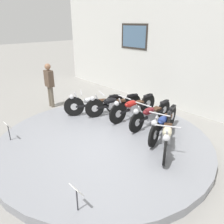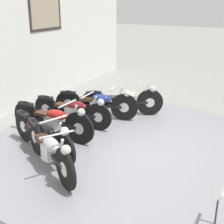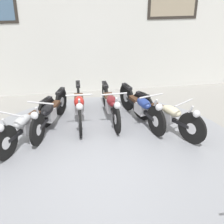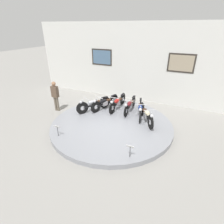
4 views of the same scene
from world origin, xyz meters
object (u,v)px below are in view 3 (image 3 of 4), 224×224
at_px(motorcycle_silver, 26,124).
at_px(motorcycle_blue, 141,106).
at_px(motorcycle_black, 49,113).
at_px(motorcycle_red, 79,105).
at_px(motorcycle_maroon, 111,104).
at_px(motorcycle_cream, 167,114).

relative_size(motorcycle_silver, motorcycle_blue, 0.90).
xyz_separation_m(motorcycle_black, motorcycle_red, (0.64, 0.27, 0.01)).
xyz_separation_m(motorcycle_red, motorcycle_maroon, (0.71, -0.00, -0.02)).
height_order(motorcycle_silver, motorcycle_cream, motorcycle_silver).
relative_size(motorcycle_black, motorcycle_cream, 1.08).
distance_m(motorcycle_silver, motorcycle_cream, 2.86).
bearing_deg(motorcycle_cream, motorcycle_red, 157.48).
height_order(motorcycle_black, motorcycle_cream, motorcycle_cream).
height_order(motorcycle_black, motorcycle_red, motorcycle_red).
relative_size(motorcycle_maroon, motorcycle_blue, 1.01).
distance_m(motorcycle_red, motorcycle_maroon, 0.71).
relative_size(motorcycle_black, motorcycle_maroon, 0.96).
height_order(motorcycle_silver, motorcycle_maroon, motorcycle_silver).
bearing_deg(motorcycle_maroon, motorcycle_cream, -34.39).
relative_size(motorcycle_black, motorcycle_blue, 0.97).
height_order(motorcycle_maroon, motorcycle_cream, motorcycle_cream).
height_order(motorcycle_silver, motorcycle_black, motorcycle_silver).
bearing_deg(motorcycle_maroon, motorcycle_black, -168.99).
height_order(motorcycle_silver, motorcycle_blue, motorcycle_silver).
xyz_separation_m(motorcycle_red, motorcycle_cream, (1.79, -0.74, -0.00)).
bearing_deg(motorcycle_blue, motorcycle_red, 168.82).
xyz_separation_m(motorcycle_silver, motorcycle_cream, (2.86, -0.00, -0.00)).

